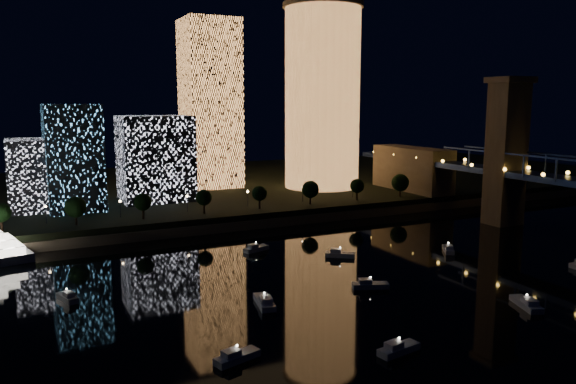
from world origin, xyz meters
name	(u,v)px	position (x,y,z in m)	size (l,w,h in m)	color
ground	(460,295)	(0.00, 0.00, 0.00)	(520.00, 520.00, 0.00)	black
far_bank	(219,187)	(0.00, 160.00, 2.50)	(420.00, 160.00, 5.00)	black
seawall	(293,219)	(0.00, 82.00, 1.50)	(420.00, 6.00, 3.00)	#6B5E4C
tower_cylindrical	(322,97)	(34.98, 124.32, 44.03)	(34.00, 34.00, 77.80)	#FFA151
tower_rectangular	(210,104)	(-7.72, 147.26, 40.86)	(22.54, 22.54, 71.71)	#FFA151
midrise_blocks	(77,165)	(-66.00, 119.55, 20.04)	(91.01, 29.22, 36.05)	white
motorboats	(411,284)	(-6.30, 9.01, 0.81)	(127.92, 75.26, 2.78)	silver
esplanade_trees	(203,198)	(-30.46, 88.00, 10.47)	(166.79, 6.84, 8.92)	black
street_lamps	(187,200)	(-34.00, 94.00, 9.02)	(132.70, 0.70, 5.65)	black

